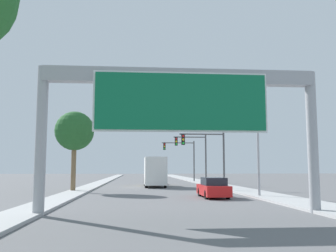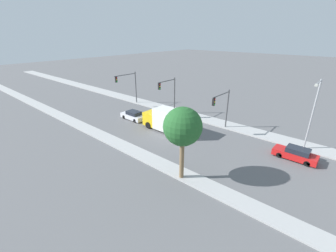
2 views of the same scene
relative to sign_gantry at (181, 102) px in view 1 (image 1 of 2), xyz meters
name	(u,v)px [view 1 (image 1 of 2)]	position (x,y,z in m)	size (l,w,h in m)	color
sidewalk_right	(198,181)	(7.75, 42.12, -5.19)	(3.00, 120.00, 0.15)	#ABABAB
median_strip_left	(103,181)	(-7.25, 42.12, -5.19)	(2.00, 120.00, 0.15)	#ABABAB
sign_gantry	(181,102)	(0.00, 0.00, 0.00)	(13.41, 0.73, 6.85)	#9EA0A5
car_far_center	(213,188)	(3.50, 9.78, -4.57)	(1.72, 4.54, 1.46)	red
car_mid_left	(152,179)	(0.00, 33.38, -4.58)	(1.81, 4.36, 1.45)	silver
truck_box_primary	(155,172)	(0.00, 25.74, -3.56)	(2.35, 7.78, 3.36)	yellow
traffic_light_near_intersection	(209,150)	(5.24, 20.12, -1.27)	(4.63, 0.32, 5.87)	#4C4C4F
traffic_light_mid_block	(196,151)	(5.44, 30.12, -0.96)	(4.25, 0.32, 6.41)	#4C4C4F
traffic_light_far_intersection	(184,154)	(5.13, 40.12, -0.94)	(5.10, 0.32, 6.34)	#4C4C4F
palm_tree_background	(75,132)	(-7.78, 17.30, 0.21)	(3.57, 3.57, 7.32)	brown
street_lamp_right	(253,127)	(6.48, 9.56, -0.12)	(2.91, 0.28, 8.63)	#9EA0A5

